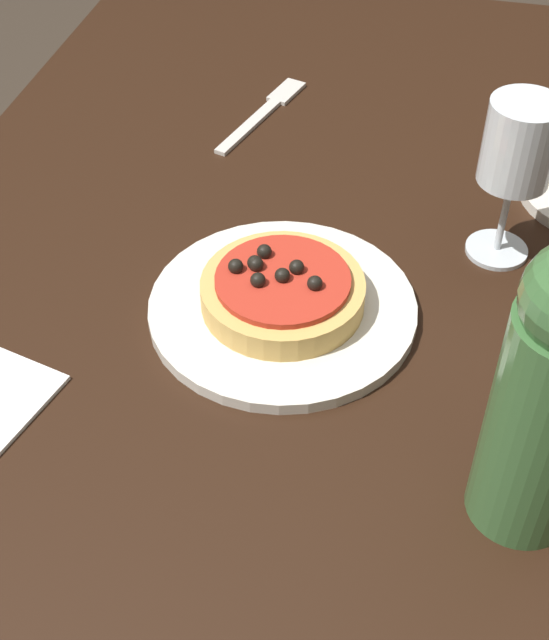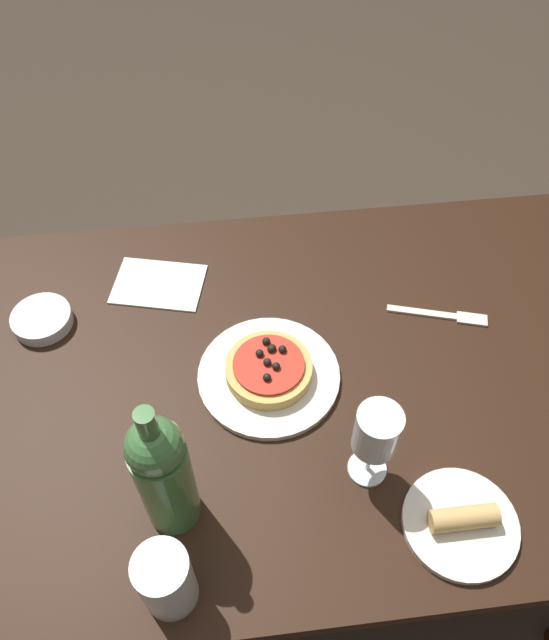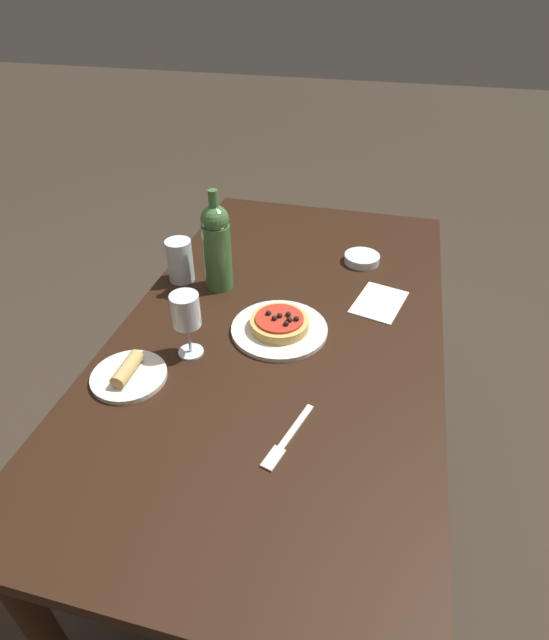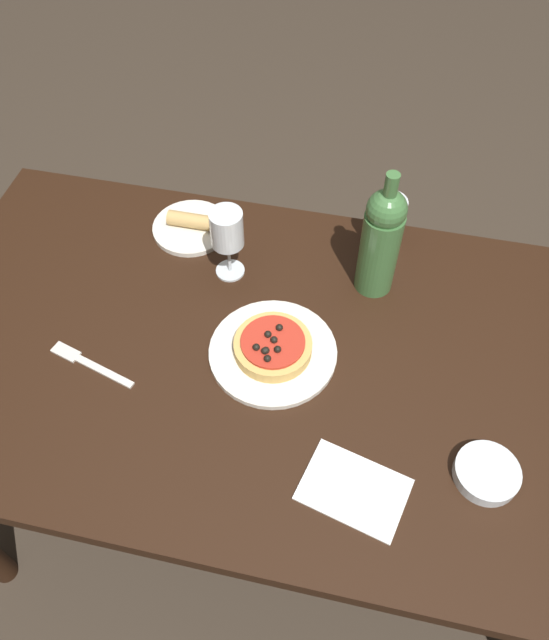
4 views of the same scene
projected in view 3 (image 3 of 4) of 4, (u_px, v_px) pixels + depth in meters
ground_plane at (280, 497)px, 1.76m from camera, size 14.00×14.00×0.00m
dining_table at (281, 352)px, 1.36m from camera, size 1.51×0.82×0.76m
dinner_plate at (279, 329)px, 1.28m from camera, size 0.25×0.25×0.01m
pizza at (279, 323)px, 1.27m from camera, size 0.15×0.15×0.04m
wine_glass at (186, 313)px, 1.14m from camera, size 0.07×0.07×0.17m
wine_bottle at (217, 246)px, 1.38m from camera, size 0.08×0.08×0.29m
water_cup at (180, 261)px, 1.45m from camera, size 0.08×0.08×0.13m
side_bowl at (362, 259)px, 1.56m from camera, size 0.11×0.11×0.03m
fork at (286, 440)px, 1.00m from camera, size 0.19×0.07×0.00m
side_plate at (129, 374)px, 1.14m from camera, size 0.17×0.17×0.05m
paper_napkin at (379, 302)px, 1.39m from camera, size 0.20×0.16×0.00m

